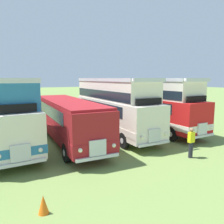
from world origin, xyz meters
The scene contains 8 objects.
ground_plane centered at (0.00, 0.00, 0.00)m, with size 200.00×200.00×0.00m, color olive.
bus_third_in_row centered at (-1.94, 0.49, 2.36)m, with size 2.76×10.32×4.52m.
bus_fourth_in_row centered at (1.94, -0.13, 1.76)m, with size 3.17×11.36×2.99m.
bus_fifth_in_row centered at (5.80, -0.09, 2.36)m, with size 2.85×10.23×4.52m.
bus_sixth_in_row centered at (9.66, 0.30, 2.36)m, with size 2.63×11.35×4.52m.
cone_near_end centered at (-1.62, -8.26, 0.33)m, with size 0.36×0.36×0.66m, color orange.
marshal_person centered at (6.95, -6.90, 0.89)m, with size 0.36×0.24×1.73m.
rope_fence_line centered at (0.00, 12.70, 0.71)m, with size 25.41×0.08×1.05m.
Camera 1 is at (-3.05, -15.47, 4.50)m, focal length 36.09 mm.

